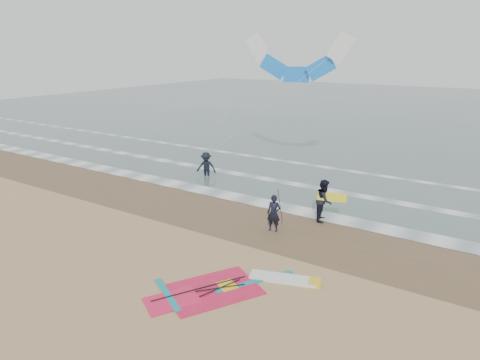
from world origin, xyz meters
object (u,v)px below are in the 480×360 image
Objects in this scene: windsurf_rig at (233,287)px; person_walking at (324,200)px; person_standing at (274,213)px; surf_kite at (296,61)px; person_wading at (206,162)px.

windsurf_rig is 2.55× the size of person_walking.
person_standing is 11.33m from surf_kite.
surf_kite is at bearing 20.46° from person_wading.
windsurf_rig is 3.06× the size of person_standing.
person_standing is 9.11m from person_wading.
person_walking is 1.04× the size of person_wading.
person_standing is at bearing 102.62° from windsurf_rig.
person_wading is at bearing 130.66° from windsurf_rig.
person_walking reaches higher than person_wading.
person_wading is at bearing 58.30° from person_walking.
person_walking reaches higher than person_standing.
windsurf_rig is 5.08m from person_standing.
surf_kite reaches higher than person_walking.
surf_kite is at bearing 98.74° from person_standing.
person_wading reaches higher than windsurf_rig.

